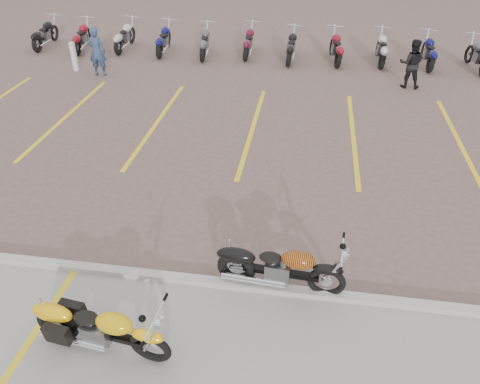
% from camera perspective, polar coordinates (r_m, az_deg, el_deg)
% --- Properties ---
extents(ground, '(100.00, 100.00, 0.00)m').
position_cam_1_polar(ground, '(9.50, -1.63, -2.74)').
color(ground, '#745853').
rests_on(ground, ground).
extents(curb, '(60.00, 0.18, 0.12)m').
position_cam_1_polar(curb, '(7.97, -4.23, -10.84)').
color(curb, '#ADAAA3').
rests_on(curb, ground).
extents(parking_stripes, '(38.00, 5.50, 0.01)m').
position_cam_1_polar(parking_stripes, '(12.90, 1.54, 7.75)').
color(parking_stripes, yellow).
rests_on(parking_stripes, ground).
extents(yellow_cruiser, '(2.09, 0.43, 0.86)m').
position_cam_1_polar(yellow_cruiser, '(7.09, -16.74, -15.53)').
color(yellow_cruiser, black).
rests_on(yellow_cruiser, ground).
extents(flame_cruiser, '(2.11, 0.35, 0.87)m').
position_cam_1_polar(flame_cruiser, '(7.67, 4.61, -9.23)').
color(flame_cruiser, black).
rests_on(flame_cruiser, ground).
extents(person_a, '(0.63, 0.45, 1.63)m').
position_cam_1_polar(person_a, '(17.25, -17.06, 16.05)').
color(person_a, navy).
rests_on(person_a, ground).
extents(person_b, '(0.82, 0.67, 1.55)m').
position_cam_1_polar(person_b, '(16.43, 20.16, 14.47)').
color(person_b, black).
rests_on(person_b, ground).
extents(bollard, '(0.16, 0.16, 1.00)m').
position_cam_1_polar(bollard, '(18.06, -19.57, 15.29)').
color(bollard, silver).
rests_on(bollard, ground).
extents(bg_bike_row, '(20.60, 2.05, 1.10)m').
position_cam_1_polar(bg_bike_row, '(18.41, 6.15, 17.45)').
color(bg_bike_row, black).
rests_on(bg_bike_row, ground).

